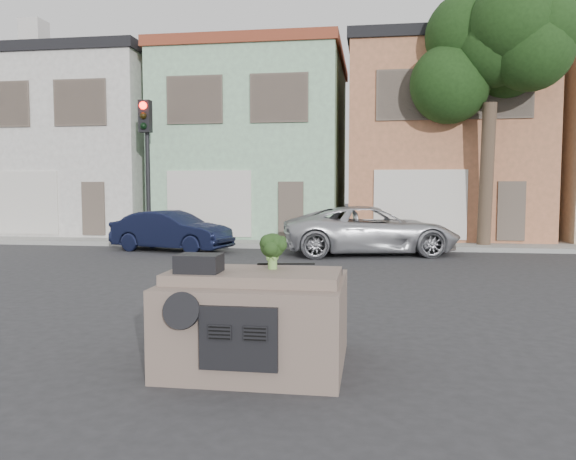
% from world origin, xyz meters
% --- Properties ---
extents(ground_plane, '(120.00, 120.00, 0.00)m').
position_xyz_m(ground_plane, '(0.00, 0.00, 0.00)').
color(ground_plane, '#303033').
rests_on(ground_plane, ground).
extents(sidewalk, '(40.00, 3.00, 0.15)m').
position_xyz_m(sidewalk, '(0.00, 10.50, 0.07)').
color(sidewalk, gray).
rests_on(sidewalk, ground).
extents(townhouse_white, '(7.20, 8.20, 7.55)m').
position_xyz_m(townhouse_white, '(-11.00, 14.50, 3.77)').
color(townhouse_white, beige).
rests_on(townhouse_white, ground).
extents(townhouse_mint, '(7.20, 8.20, 7.55)m').
position_xyz_m(townhouse_mint, '(-3.50, 14.50, 3.77)').
color(townhouse_mint, '#94C49C').
rests_on(townhouse_mint, ground).
extents(townhouse_tan, '(7.20, 8.20, 7.55)m').
position_xyz_m(townhouse_tan, '(4.00, 14.50, 3.77)').
color(townhouse_tan, '#B6714D').
rests_on(townhouse_tan, ground).
extents(navy_sedan, '(4.14, 2.26, 1.29)m').
position_xyz_m(navy_sedan, '(-5.05, 7.90, 0.00)').
color(navy_sedan, black).
rests_on(navy_sedan, ground).
extents(silver_pickup, '(5.73, 3.57, 1.48)m').
position_xyz_m(silver_pickup, '(1.29, 8.00, 0.00)').
color(silver_pickup, '#B8B9BF').
rests_on(silver_pickup, ground).
extents(traffic_signal, '(0.40, 0.40, 5.10)m').
position_xyz_m(traffic_signal, '(-6.50, 9.50, 2.55)').
color(traffic_signal, black).
rests_on(traffic_signal, ground).
extents(tree_near, '(4.40, 4.00, 8.50)m').
position_xyz_m(tree_near, '(5.00, 9.80, 4.25)').
color(tree_near, '#1A3613').
rests_on(tree_near, ground).
extents(car_dashboard, '(2.00, 1.80, 1.12)m').
position_xyz_m(car_dashboard, '(0.00, -3.00, 0.56)').
color(car_dashboard, '#725F54').
rests_on(car_dashboard, ground).
extents(instrument_hump, '(0.48, 0.38, 0.20)m').
position_xyz_m(instrument_hump, '(-0.58, -3.35, 1.22)').
color(instrument_hump, black).
rests_on(instrument_hump, car_dashboard).
extents(wiper_arm, '(0.69, 0.15, 0.02)m').
position_xyz_m(wiper_arm, '(0.28, -2.62, 1.13)').
color(wiper_arm, black).
rests_on(wiper_arm, car_dashboard).
extents(broccoli, '(0.36, 0.36, 0.42)m').
position_xyz_m(broccoli, '(0.18, -2.98, 1.33)').
color(broccoli, '#1B3112').
rests_on(broccoli, car_dashboard).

